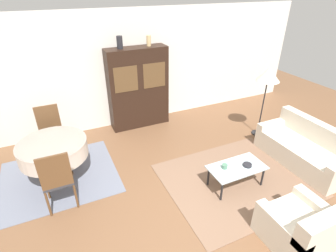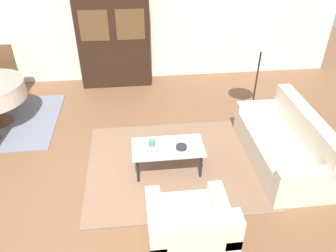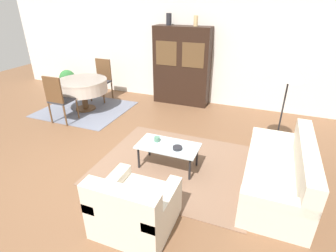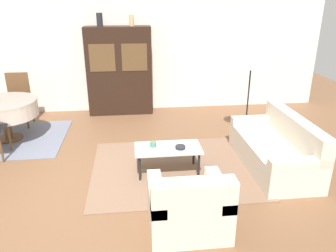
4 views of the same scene
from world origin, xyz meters
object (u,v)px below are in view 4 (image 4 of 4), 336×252
(couch, at_px, (276,149))
(floor_lamp, at_px, (251,62))
(coffee_table, at_px, (168,150))
(cup, at_px, (153,144))
(vase_short, at_px, (132,20))
(vase_tall, at_px, (100,20))
(dining_table, at_px, (4,109))
(dining_chair_far, at_px, (18,96))
(display_cabinet, at_px, (119,71))
(armchair, at_px, (189,207))
(bowl, at_px, (180,147))

(couch, bearing_deg, floor_lamp, 2.70)
(coffee_table, relative_size, cup, 10.27)
(floor_lamp, relative_size, vase_short, 6.92)
(vase_tall, bearing_deg, dining_table, -141.83)
(dining_table, height_order, vase_short, vase_short)
(dining_chair_far, distance_m, cup, 3.46)
(dining_table, bearing_deg, vase_short, 29.51)
(display_cabinet, relative_size, vase_tall, 7.12)
(armchair, height_order, coffee_table, armchair)
(cup, bearing_deg, display_cabinet, 100.73)
(armchair, bearing_deg, dining_chair_far, 128.11)
(armchair, height_order, cup, armchair)
(dining_chair_far, height_order, vase_short, vase_short)
(vase_tall, bearing_deg, cup, -72.57)
(coffee_table, bearing_deg, vase_tall, 110.89)
(couch, xyz_separation_m, armchair, (-1.60, -1.32, -0.00))
(dining_table, relative_size, bowl, 7.86)
(dining_chair_far, bearing_deg, cup, 138.35)
(couch, relative_size, coffee_table, 1.83)
(armchair, bearing_deg, dining_table, 135.20)
(coffee_table, distance_m, dining_table, 3.21)
(dining_table, bearing_deg, cup, -29.91)
(cup, bearing_deg, couch, -1.73)
(display_cabinet, height_order, bowl, display_cabinet)
(armchair, distance_m, floor_lamp, 3.18)
(cup, bearing_deg, dining_chair_far, 138.35)
(cup, height_order, bowl, cup)
(dining_chair_far, bearing_deg, coffee_table, 139.85)
(bowl, bearing_deg, dining_chair_far, 140.95)
(dining_table, bearing_deg, armchair, -44.80)
(coffee_table, distance_m, bowl, 0.19)
(couch, xyz_separation_m, bowl, (-1.51, -0.06, 0.14))
(display_cabinet, xyz_separation_m, vase_short, (0.31, 0.00, 1.07))
(armchair, xyz_separation_m, display_cabinet, (-0.83, 4.19, 0.67))
(cup, distance_m, vase_short, 3.24)
(cup, distance_m, bowl, 0.41)
(couch, bearing_deg, vase_short, 36.39)
(vase_tall, bearing_deg, bowl, -66.50)
(couch, xyz_separation_m, dining_chair_far, (-4.48, 2.36, 0.31))
(floor_lamp, distance_m, vase_short, 2.71)
(bowl, distance_m, vase_tall, 3.58)
(cup, bearing_deg, vase_short, 94.57)
(vase_tall, bearing_deg, floor_lamp, -31.13)
(dining_table, xyz_separation_m, floor_lamp, (4.42, -0.31, 0.80))
(bowl, bearing_deg, couch, 2.19)
(vase_short, bearing_deg, vase_tall, 180.00)
(dining_table, relative_size, cup, 12.30)
(vase_short, bearing_deg, bowl, -78.15)
(vase_tall, distance_m, vase_short, 0.66)
(floor_lamp, xyz_separation_m, vase_short, (-2.06, 1.64, 0.62))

